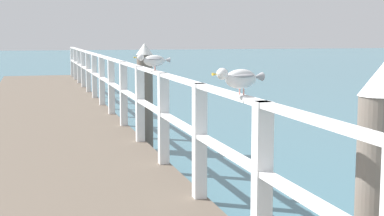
# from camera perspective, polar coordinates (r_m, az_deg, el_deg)

# --- Properties ---
(pier_deck) EXTENTS (2.63, 23.82, 0.46)m
(pier_deck) POSITION_cam_1_polar(r_m,az_deg,el_deg) (11.85, -13.73, -1.87)
(pier_deck) COLOR brown
(pier_deck) RESTS_ON ground_plane
(pier_railing) EXTENTS (0.12, 22.34, 1.12)m
(pier_railing) POSITION_cam_1_polar(r_m,az_deg,el_deg) (11.84, -7.89, 2.74)
(pier_railing) COLOR white
(pier_railing) RESTS_ON pier_deck
(dock_piling_far) EXTENTS (0.29, 0.29, 1.90)m
(dock_piling_far) POSITION_cam_1_polar(r_m,az_deg,el_deg) (10.35, -4.61, 1.10)
(dock_piling_far) COLOR #6B6056
(dock_piling_far) RESTS_ON ground_plane
(seagull_foreground) EXTENTS (0.47, 0.23, 0.21)m
(seagull_foreground) POSITION_cam_1_polar(r_m,az_deg,el_deg) (4.51, 4.69, 2.96)
(seagull_foreground) COLOR white
(seagull_foreground) RESTS_ON pier_railing
(seagull_background) EXTENTS (0.48, 0.19, 0.21)m
(seagull_background) POSITION_cam_1_polar(r_m,az_deg,el_deg) (7.64, -3.78, 4.68)
(seagull_background) COLOR white
(seagull_background) RESTS_ON pier_railing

